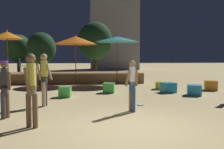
{
  "coord_description": "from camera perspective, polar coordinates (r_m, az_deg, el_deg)",
  "views": [
    {
      "loc": [
        -1.08,
        -5.84,
        1.74
      ],
      "look_at": [
        0.0,
        4.62,
        0.99
      ],
      "focal_mm": 40.0,
      "sensor_mm": 36.0,
      "label": 1
    }
  ],
  "objects": [
    {
      "name": "person_4",
      "position": [
        7.89,
        4.64,
        -2.27
      ],
      "size": [
        0.46,
        0.28,
        1.63
      ],
      "rotation": [
        0.0,
        0.0,
        5.06
      ],
      "color": "#997051",
      "rests_on": "ground"
    },
    {
      "name": "ground_plane",
      "position": [
        6.19,
        4.5,
        -12.26
      ],
      "size": [
        120.0,
        120.0,
        0.0
      ],
      "primitive_type": "plane",
      "color": "tan"
    },
    {
      "name": "person_0",
      "position": [
        7.61,
        -23.33,
        -2.58
      ],
      "size": [
        0.42,
        0.27,
        1.63
      ],
      "rotation": [
        0.0,
        0.0,
        4.27
      ],
      "color": "brown",
      "rests_on": "ground"
    },
    {
      "name": "wooden_deck",
      "position": [
        17.38,
        -9.22,
        -0.66
      ],
      "size": [
        9.44,
        3.12,
        0.7
      ],
      "color": "olive",
      "rests_on": "ground"
    },
    {
      "name": "cube_seat_5",
      "position": [
        12.47,
        12.76,
        -2.91
      ],
      "size": [
        0.72,
        0.72,
        0.48
      ],
      "rotation": [
        0.0,
        0.0,
        0.23
      ],
      "color": "#2D9EDB",
      "rests_on": "ground"
    },
    {
      "name": "distant_building",
      "position": [
        35.11,
        0.44,
        13.77
      ],
      "size": [
        6.45,
        3.85,
        15.25
      ],
      "color": "gray",
      "rests_on": "ground"
    },
    {
      "name": "cube_seat_3",
      "position": [
        12.04,
        -0.7,
        -3.06
      ],
      "size": [
        0.63,
        0.63,
        0.48
      ],
      "rotation": [
        0.0,
        0.0,
        -0.21
      ],
      "color": "#4CC651",
      "rests_on": "ground"
    },
    {
      "name": "background_tree_0",
      "position": [
        22.46,
        -15.87,
        5.74
      ],
      "size": [
        2.5,
        2.5,
        3.82
      ],
      "color": "#3D2B1C",
      "rests_on": "ground"
    },
    {
      "name": "cube_seat_1",
      "position": [
        13.62,
        11.1,
        -2.47
      ],
      "size": [
        0.7,
        0.7,
        0.4
      ],
      "rotation": [
        0.0,
        0.0,
        -0.25
      ],
      "color": "yellow",
      "rests_on": "ground"
    },
    {
      "name": "background_tree_1",
      "position": [
        22.37,
        -3.85,
        7.63
      ],
      "size": [
        3.06,
        3.06,
        4.8
      ],
      "color": "#3D2B1C",
      "rests_on": "ground"
    },
    {
      "name": "cube_seat_0",
      "position": [
        10.97,
        -10.67,
        -3.9
      ],
      "size": [
        0.54,
        0.54,
        0.45
      ],
      "rotation": [
        0.0,
        0.0,
        -0.12
      ],
      "color": "#4CC651",
      "rests_on": "ground"
    },
    {
      "name": "patio_umbrella_1",
      "position": [
        15.81,
        -8.33,
        7.74
      ],
      "size": [
        2.73,
        2.73,
        3.09
      ],
      "color": "brown",
      "rests_on": "ground"
    },
    {
      "name": "person_2",
      "position": [
        9.01,
        -15.25,
        -0.58
      ],
      "size": [
        0.58,
        0.31,
        1.84
      ],
      "rotation": [
        0.0,
        0.0,
        1.4
      ],
      "color": "tan",
      "rests_on": "ground"
    },
    {
      "name": "background_tree_2",
      "position": [
        24.72,
        -20.64,
        5.59
      ],
      "size": [
        2.33,
        2.33,
        3.79
      ],
      "color": "#3D2B1C",
      "rests_on": "ground"
    },
    {
      "name": "bistro_chair_1",
      "position": [
        17.14,
        -20.05,
        2.2
      ],
      "size": [
        0.47,
        0.47,
        0.9
      ],
      "rotation": [
        0.0,
        0.0,
        2.1
      ],
      "color": "#1E4C47",
      "rests_on": "wooden_deck"
    },
    {
      "name": "bistro_chair_0",
      "position": [
        18.49,
        -17.43,
        2.39
      ],
      "size": [
        0.4,
        0.4,
        0.9
      ],
      "rotation": [
        0.0,
        0.0,
        6.22
      ],
      "color": "#1E4C47",
      "rests_on": "wooden_deck"
    },
    {
      "name": "frisbee_disc",
      "position": [
        9.1,
        6.62,
        -6.84
      ],
      "size": [
        0.27,
        0.27,
        0.03
      ],
      "color": "white",
      "rests_on": "ground"
    },
    {
      "name": "cube_seat_2",
      "position": [
        11.85,
        18.27,
        -3.4
      ],
      "size": [
        0.78,
        0.78,
        0.47
      ],
      "rotation": [
        0.0,
        0.0,
        -0.36
      ],
      "color": "#2D9EDB",
      "rests_on": "ground"
    },
    {
      "name": "person_3",
      "position": [
        6.37,
        -17.95,
        -2.72
      ],
      "size": [
        0.3,
        0.5,
        1.82
      ],
      "rotation": [
        0.0,
        0.0,
        5.91
      ],
      "color": "brown",
      "rests_on": "ground"
    },
    {
      "name": "patio_umbrella_2",
      "position": [
        16.33,
        -22.85,
        8.25
      ],
      "size": [
        2.02,
        2.02,
        3.32
      ],
      "color": "brown",
      "rests_on": "ground"
    },
    {
      "name": "cube_seat_4",
      "position": [
        13.95,
        21.63,
        -2.32
      ],
      "size": [
        0.78,
        0.78,
        0.5
      ],
      "rotation": [
        0.0,
        0.0,
        -0.34
      ],
      "color": "orange",
      "rests_on": "ground"
    },
    {
      "name": "patio_umbrella_0",
      "position": [
        15.89,
        1.2,
        8.08
      ],
      "size": [
        2.75,
        2.75,
        3.1
      ],
      "color": "brown",
      "rests_on": "ground"
    }
  ]
}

